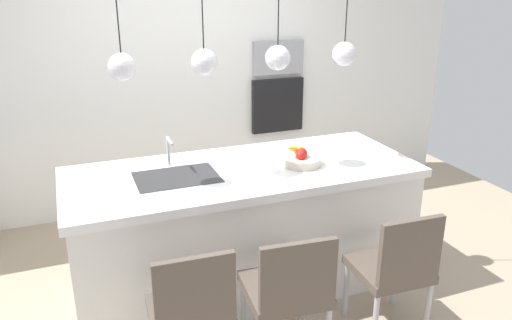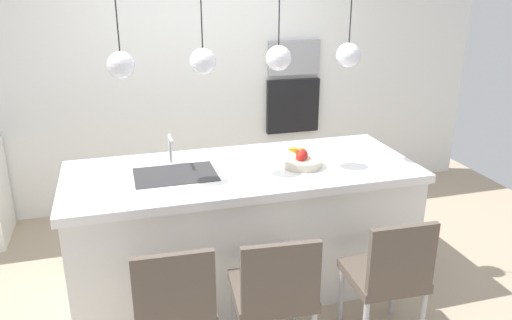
{
  "view_description": "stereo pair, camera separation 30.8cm",
  "coord_description": "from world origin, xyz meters",
  "px_view_note": "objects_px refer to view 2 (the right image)",
  "views": [
    {
      "loc": [
        -1.13,
        -3.17,
        2.21
      ],
      "look_at": [
        0.1,
        0.0,
        0.98
      ],
      "focal_mm": 35.49,
      "sensor_mm": 36.0,
      "label": 1
    },
    {
      "loc": [
        -0.84,
        -3.27,
        2.21
      ],
      "look_at": [
        0.1,
        0.0,
        0.98
      ],
      "focal_mm": 35.49,
      "sensor_mm": 36.0,
      "label": 2
    }
  ],
  "objects_px": {
    "microwave": "(294,57)",
    "chair_middle": "(274,290)",
    "chair_near": "(175,306)",
    "chair_far": "(389,273)",
    "fruit_bowl": "(302,160)",
    "oven": "(293,106)"
  },
  "relations": [
    {
      "from": "fruit_bowl",
      "to": "chair_near",
      "type": "relative_size",
      "value": 0.31
    },
    {
      "from": "chair_middle",
      "to": "chair_far",
      "type": "xyz_separation_m",
      "value": [
        0.74,
        -0.0,
        -0.02
      ]
    },
    {
      "from": "fruit_bowl",
      "to": "chair_near",
      "type": "height_order",
      "value": "fruit_bowl"
    },
    {
      "from": "chair_far",
      "to": "microwave",
      "type": "bearing_deg",
      "value": 84.03
    },
    {
      "from": "microwave",
      "to": "chair_near",
      "type": "height_order",
      "value": "microwave"
    },
    {
      "from": "fruit_bowl",
      "to": "chair_middle",
      "type": "relative_size",
      "value": 0.32
    },
    {
      "from": "fruit_bowl",
      "to": "chair_middle",
      "type": "distance_m",
      "value": 1.06
    },
    {
      "from": "chair_near",
      "to": "oven",
      "type": "bearing_deg",
      "value": 57.65
    },
    {
      "from": "chair_near",
      "to": "chair_far",
      "type": "xyz_separation_m",
      "value": [
        1.32,
        -0.0,
        -0.02
      ]
    },
    {
      "from": "microwave",
      "to": "chair_middle",
      "type": "bearing_deg",
      "value": -111.91
    },
    {
      "from": "microwave",
      "to": "chair_near",
      "type": "xyz_separation_m",
      "value": [
        -1.58,
        -2.49,
        -0.94
      ]
    },
    {
      "from": "chair_near",
      "to": "chair_far",
      "type": "distance_m",
      "value": 1.32
    },
    {
      "from": "oven",
      "to": "chair_middle",
      "type": "relative_size",
      "value": 0.63
    },
    {
      "from": "microwave",
      "to": "chair_middle",
      "type": "xyz_separation_m",
      "value": [
        -1.0,
        -2.49,
        -0.94
      ]
    },
    {
      "from": "microwave",
      "to": "chair_far",
      "type": "distance_m",
      "value": 2.68
    },
    {
      "from": "oven",
      "to": "chair_middle",
      "type": "xyz_separation_m",
      "value": [
        -1.0,
        -2.49,
        -0.44
      ]
    },
    {
      "from": "microwave",
      "to": "chair_middle",
      "type": "height_order",
      "value": "microwave"
    },
    {
      "from": "chair_near",
      "to": "chair_middle",
      "type": "distance_m",
      "value": 0.58
    },
    {
      "from": "chair_near",
      "to": "chair_middle",
      "type": "bearing_deg",
      "value": -0.05
    },
    {
      "from": "fruit_bowl",
      "to": "chair_far",
      "type": "bearing_deg",
      "value": -71.58
    },
    {
      "from": "fruit_bowl",
      "to": "chair_far",
      "type": "distance_m",
      "value": 0.99
    },
    {
      "from": "fruit_bowl",
      "to": "chair_near",
      "type": "bearing_deg",
      "value": -141.63
    }
  ]
}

